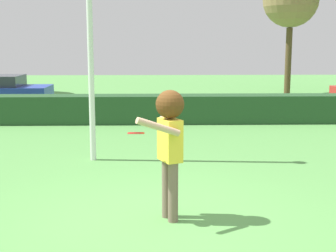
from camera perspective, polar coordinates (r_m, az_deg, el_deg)
The scene contains 5 objects.
ground_plane at distance 6.89m, azimuth -1.22°, elevation -10.93°, with size 60.00×60.00×0.00m, color #57984A.
person at distance 6.56m, azimuth 0.16°, elevation -1.07°, with size 0.65×0.75×1.81m.
frisbee at distance 6.44m, azimuth -3.80°, elevation -0.85°, with size 0.23×0.23×0.07m.
hedge_row at distance 14.81m, azimuth -1.41°, elevation 2.02°, with size 28.50×0.90×0.85m, color #254B27.
bare_elm_tree at distance 23.59m, azimuth 14.26°, elevation 14.16°, with size 2.55×2.55×5.65m.
Camera 1 is at (-0.03, -6.44, 2.45)m, focal length 51.76 mm.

